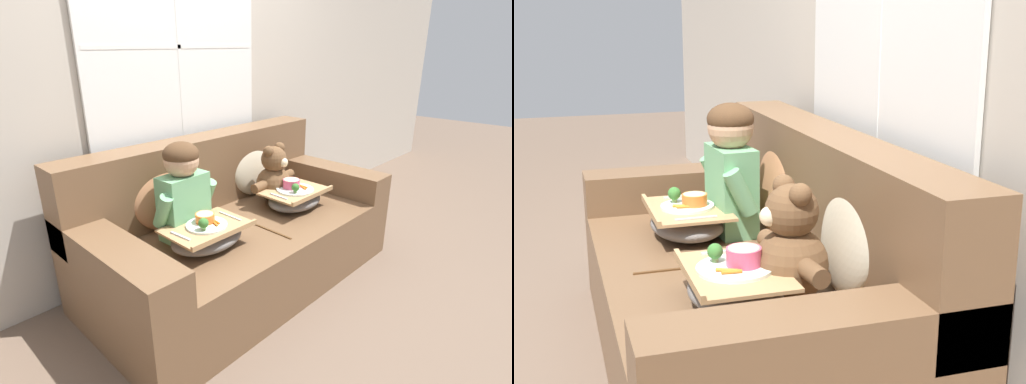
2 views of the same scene
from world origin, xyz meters
The scene contains 9 objects.
ground_plane centered at (0.00, 0.00, 0.00)m, with size 14.00×14.00×0.00m, color brown.
wall_back_with_window centered at (0.00, 0.61, 1.31)m, with size 8.00×0.08×2.60m.
couch centered at (0.00, 0.07, 0.32)m, with size 1.97×0.98×0.90m.
throw_pillow_behind_child centered at (-0.38, 0.30, 0.63)m, with size 0.44×0.21×0.45m.
throw_pillow_behind_teddy centered at (0.38, 0.30, 0.63)m, with size 0.41×0.20×0.42m.
child_figure centered at (-0.38, 0.09, 0.73)m, with size 0.40×0.20×0.55m.
teddy_bear centered at (0.38, 0.08, 0.59)m, with size 0.44×0.31×0.41m.
lap_tray_child centered at (-0.38, -0.10, 0.49)m, with size 0.44×0.32×0.20m.
lap_tray_teddy centered at (0.38, -0.10, 0.49)m, with size 0.43×0.31×0.20m.
Camera 1 is at (-1.61, -1.63, 1.47)m, focal length 28.00 mm.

